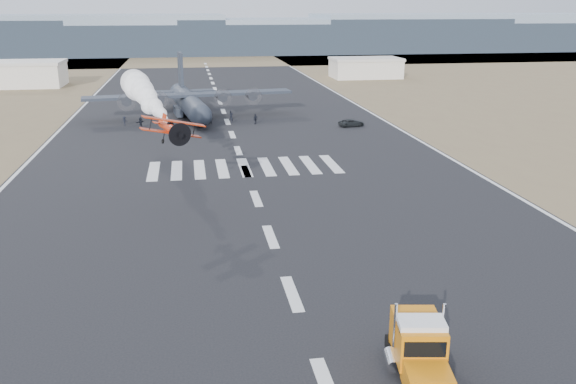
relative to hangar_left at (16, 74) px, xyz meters
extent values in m
cube|color=brown|center=(52.00, 85.00, -3.41)|extent=(500.00, 80.00, 0.00)
cube|color=gray|center=(-13.00, 115.00, 5.09)|extent=(150.00, 50.00, 17.00)
cube|color=gray|center=(52.00, 115.00, 3.09)|extent=(150.00, 50.00, 13.00)
cube|color=gray|center=(117.00, 115.00, 4.09)|extent=(150.00, 50.00, 15.00)
cube|color=gray|center=(182.00, 115.00, 5.09)|extent=(150.00, 50.00, 17.00)
cube|color=beige|center=(0.00, 0.00, -0.41)|extent=(24.00, 14.00, 6.00)
cube|color=beige|center=(0.00, 0.00, 2.89)|extent=(24.50, 14.50, 0.80)
cube|color=beige|center=(98.00, 5.00, -0.81)|extent=(20.00, 12.00, 5.20)
cube|color=beige|center=(98.00, 5.00, 2.09)|extent=(20.50, 12.50, 0.80)
cube|color=black|center=(57.55, -144.08, -2.82)|extent=(2.35, 7.34, 0.27)
cube|color=orange|center=(57.03, -147.23, -1.97)|extent=(2.84, 2.93, 1.38)
cube|color=orange|center=(57.34, -145.34, -1.06)|extent=(2.94, 2.33, 2.34)
cube|color=black|center=(57.19, -146.23, -0.69)|extent=(2.33, 0.51, 0.96)
cube|color=white|center=(57.40, -145.03, 0.16)|extent=(2.91, 2.12, 0.53)
cube|color=orange|center=(57.66, -143.45, -1.38)|extent=(2.98, 2.54, 2.77)
cylinder|color=black|center=(56.49, -143.04, -2.82)|extent=(0.61, 1.23, 1.17)
cylinder|color=black|center=(58.90, -143.44, -2.82)|extent=(0.61, 1.23, 1.17)
cylinder|color=black|center=(56.66, -141.99, -2.82)|extent=(0.61, 1.23, 1.17)
cylinder|color=black|center=(59.08, -142.39, -2.82)|extent=(0.61, 1.23, 1.17)
cylinder|color=red|center=(42.99, -111.07, 5.32)|extent=(1.86, 5.41, 0.96)
sphere|color=black|center=(42.95, -110.86, 5.70)|extent=(0.75, 0.75, 0.75)
cylinder|color=black|center=(43.43, -113.59, 5.32)|extent=(1.16, 0.81, 1.07)
cylinder|color=black|center=(43.49, -113.96, 5.32)|extent=(2.31, 0.43, 2.34)
cube|color=red|center=(43.06, -111.49, 4.95)|extent=(6.33, 2.12, 1.60)
cube|color=red|center=(43.12, -111.81, 6.23)|extent=(6.53, 2.15, 1.65)
cube|color=red|center=(42.57, -108.66, 5.85)|extent=(0.27, 0.96, 1.07)
cube|color=red|center=(42.57, -108.66, 5.32)|extent=(2.23, 1.10, 0.09)
cylinder|color=black|center=(42.29, -112.06, 4.04)|extent=(0.21, 0.48, 0.47)
cylinder|color=black|center=(43.97, -111.77, 4.04)|extent=(0.21, 0.48, 0.47)
sphere|color=white|center=(42.53, -108.45, 5.32)|extent=(0.75, 0.75, 0.75)
sphere|color=white|center=(42.09, -105.93, 5.35)|extent=(1.01, 1.01, 1.01)
sphere|color=white|center=(41.66, -103.41, 5.39)|extent=(1.27, 1.27, 1.27)
sphere|color=white|center=(41.22, -100.89, 5.42)|extent=(1.53, 1.53, 1.53)
sphere|color=white|center=(40.78, -98.37, 5.45)|extent=(1.79, 1.79, 1.79)
sphere|color=white|center=(40.34, -95.85, 5.48)|extent=(2.06, 2.06, 2.06)
sphere|color=white|center=(39.90, -93.34, 5.51)|extent=(2.32, 2.32, 2.32)
sphere|color=white|center=(39.47, -90.82, 5.55)|extent=(2.58, 2.58, 2.58)
sphere|color=white|center=(39.03, -88.30, 5.58)|extent=(2.84, 2.84, 2.84)
sphere|color=white|center=(38.59, -85.78, 5.61)|extent=(3.11, 3.11, 3.11)
sphere|color=white|center=(38.15, -83.26, 5.64)|extent=(3.37, 3.37, 3.37)
sphere|color=white|center=(37.72, -80.74, 5.67)|extent=(3.63, 3.63, 3.63)
sphere|color=white|center=(37.28, -78.22, 5.71)|extent=(3.89, 3.89, 3.89)
sphere|color=white|center=(36.84, -75.70, 5.74)|extent=(4.15, 4.15, 4.15)
cylinder|color=#1E262D|center=(45.20, -54.58, -0.82)|extent=(7.49, 28.11, 3.98)
sphere|color=#1E262D|center=(46.97, -68.38, -0.82)|extent=(3.98, 3.98, 3.98)
cone|color=#1E262D|center=(43.42, -40.78, -0.82)|extent=(4.70, 6.42, 3.98)
cube|color=#1E262D|center=(45.32, -55.56, 1.06)|extent=(39.96, 9.21, 0.50)
cylinder|color=#1E262D|center=(33.56, -57.58, 0.57)|extent=(2.26, 3.97, 1.79)
cylinder|color=#3F3F44|center=(33.81, -59.55, 0.57)|extent=(3.36, 0.48, 3.38)
cylinder|color=#1E262D|center=(39.47, -56.82, 0.57)|extent=(2.26, 3.97, 1.79)
cylinder|color=#3F3F44|center=(39.73, -58.79, 0.57)|extent=(3.36, 0.48, 3.38)
cylinder|color=#1E262D|center=(51.30, -55.30, 0.57)|extent=(2.26, 3.97, 1.79)
cylinder|color=#3F3F44|center=(51.55, -57.27, 0.57)|extent=(3.36, 0.48, 3.38)
cylinder|color=#1E262D|center=(57.21, -54.54, 0.57)|extent=(2.26, 3.97, 1.79)
cylinder|color=#3F3F44|center=(57.47, -56.51, 0.57)|extent=(3.36, 0.48, 3.38)
cube|color=#1E262D|center=(43.68, -42.75, 4.14)|extent=(1.16, 4.51, 7.95)
cube|color=#1E262D|center=(43.61, -42.26, -0.03)|extent=(14.18, 4.73, 0.35)
cube|color=#1E262D|center=(42.90, -53.87, -2.31)|extent=(1.94, 6.07, 1.59)
cylinder|color=black|center=(42.90, -53.87, -2.86)|extent=(0.63, 1.15, 1.09)
cube|color=#1E262D|center=(47.24, -53.31, -2.31)|extent=(1.94, 6.07, 1.59)
cylinder|color=black|center=(47.24, -53.31, -2.86)|extent=(0.63, 1.15, 1.09)
cylinder|color=black|center=(46.59, -65.42, -2.96)|extent=(0.51, 0.94, 0.89)
imported|color=black|center=(73.80, -69.11, -2.76)|extent=(4.99, 3.00, 1.30)
imported|color=black|center=(45.87, -63.04, -2.46)|extent=(0.72, 0.61, 1.90)
imported|color=black|center=(48.96, -62.83, -2.56)|extent=(0.96, 0.79, 1.71)
imported|color=black|center=(33.37, -61.80, -2.57)|extent=(1.16, 0.68, 1.68)
imported|color=black|center=(56.97, -64.04, -2.48)|extent=(1.20, 1.11, 1.85)
imported|color=black|center=(46.05, -62.24, -2.61)|extent=(0.62, 0.86, 1.60)
imported|color=black|center=(36.39, -64.44, -2.47)|extent=(1.65, 1.63, 1.88)
imported|color=black|center=(52.78, -61.71, -2.51)|extent=(0.71, 0.79, 1.79)
imported|color=black|center=(52.78, -58.55, -2.58)|extent=(0.93, 0.76, 1.65)
camera|label=1|loc=(44.92, -174.20, 17.49)|focal=38.00mm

